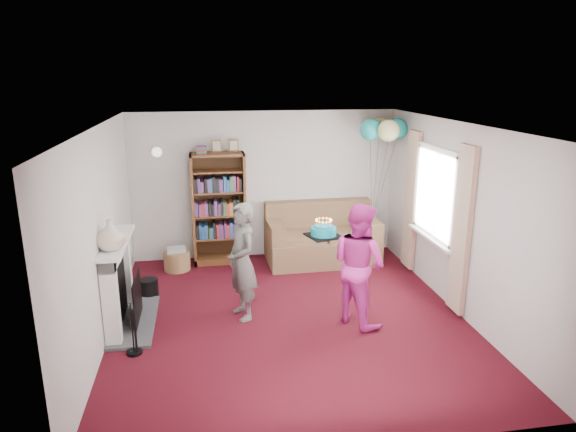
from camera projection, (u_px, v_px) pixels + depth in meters
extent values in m
plane|color=black|center=(289.00, 318.00, 6.72)|extent=(5.00, 5.00, 0.00)
cube|color=silver|center=(265.00, 185.00, 8.77)|extent=(4.50, 0.02, 2.50)
cube|color=silver|center=(100.00, 236.00, 6.03)|extent=(0.02, 5.00, 2.50)
cube|color=silver|center=(459.00, 219.00, 6.75)|extent=(0.02, 5.00, 2.50)
cube|color=white|center=(290.00, 125.00, 6.05)|extent=(4.50, 5.00, 0.01)
cube|color=#3F3F42|center=(134.00, 321.00, 6.59)|extent=(0.55, 1.40, 0.04)
cube|color=white|center=(111.00, 304.00, 5.91)|extent=(0.18, 0.14, 1.06)
cube|color=white|center=(124.00, 269.00, 6.95)|extent=(0.18, 0.14, 1.06)
cube|color=white|center=(115.00, 250.00, 6.30)|extent=(0.18, 1.24, 0.16)
cube|color=white|center=(116.00, 242.00, 6.28)|extent=(0.28, 1.35, 0.05)
cube|color=black|center=(117.00, 289.00, 6.44)|extent=(0.10, 0.80, 0.86)
cube|color=black|center=(137.00, 299.00, 6.52)|extent=(0.02, 0.70, 0.60)
cylinder|color=black|center=(132.00, 328.00, 5.78)|extent=(0.18, 0.18, 0.64)
cylinder|color=black|center=(149.00, 288.00, 7.34)|extent=(0.26, 0.26, 0.26)
cube|color=white|center=(440.00, 150.00, 7.09)|extent=(0.08, 1.30, 0.08)
cube|color=white|center=(433.00, 236.00, 7.42)|extent=(0.08, 1.30, 0.08)
cube|color=white|center=(438.00, 194.00, 7.26)|extent=(0.01, 1.15, 1.20)
cube|color=white|center=(431.00, 238.00, 7.43)|extent=(0.14, 1.32, 0.04)
cube|color=beige|center=(462.00, 231.00, 6.56)|extent=(0.07, 0.38, 2.20)
cube|color=beige|center=(411.00, 201.00, 8.11)|extent=(0.07, 0.38, 2.20)
cylinder|color=gold|center=(157.00, 150.00, 8.26)|extent=(0.04, 0.12, 0.04)
sphere|color=white|center=(157.00, 152.00, 8.18)|extent=(0.16, 0.16, 0.16)
cube|color=#472B14|center=(219.00, 206.00, 8.68)|extent=(0.88, 0.04, 1.86)
cube|color=brown|center=(193.00, 210.00, 8.44)|extent=(0.04, 0.42, 1.86)
cube|color=brown|center=(244.00, 208.00, 8.57)|extent=(0.04, 0.42, 1.86)
cube|color=brown|center=(217.00, 154.00, 8.26)|extent=(0.88, 0.42, 0.04)
cube|color=brown|center=(221.00, 258.00, 8.74)|extent=(0.88, 0.42, 0.10)
cube|color=brown|center=(220.00, 237.00, 8.64)|extent=(0.80, 0.38, 0.03)
cube|color=brown|center=(219.00, 214.00, 8.53)|extent=(0.80, 0.38, 0.02)
cube|color=brown|center=(218.00, 191.00, 8.43)|extent=(0.80, 0.38, 0.02)
cube|color=brown|center=(218.00, 171.00, 8.33)|extent=(0.80, 0.38, 0.02)
cube|color=maroon|center=(201.00, 150.00, 8.18)|extent=(0.16, 0.22, 0.12)
cube|color=brown|center=(217.00, 146.00, 8.27)|extent=(0.16, 0.02, 0.20)
cube|color=brown|center=(234.00, 145.00, 8.32)|extent=(0.16, 0.02, 0.20)
cube|color=brown|center=(322.00, 249.00, 8.71)|extent=(1.84, 0.98, 0.43)
cube|color=brown|center=(317.00, 221.00, 8.96)|extent=(1.84, 0.24, 0.76)
cube|color=brown|center=(275.00, 239.00, 8.52)|extent=(0.24, 0.93, 0.60)
cube|color=brown|center=(368.00, 234.00, 8.78)|extent=(0.24, 0.93, 0.60)
cube|color=brown|center=(299.00, 238.00, 8.50)|extent=(0.78, 0.68, 0.12)
cube|color=brown|center=(347.00, 235.00, 8.63)|extent=(0.78, 0.68, 0.12)
cylinder|color=#8E6542|center=(177.00, 260.00, 8.33)|extent=(0.42, 0.42, 0.32)
cube|color=beige|center=(176.00, 250.00, 8.28)|extent=(0.30, 0.23, 0.06)
imported|color=black|center=(242.00, 261.00, 6.57)|extent=(0.52, 0.65, 1.54)
imported|color=#CD2990|center=(359.00, 264.00, 6.43)|extent=(0.90, 0.96, 1.57)
cube|color=black|center=(323.00, 236.00, 6.48)|extent=(0.39, 0.39, 0.02)
cylinder|color=#0C7F8C|center=(324.00, 231.00, 6.46)|extent=(0.32, 0.32, 0.10)
cylinder|color=#0C7F8C|center=(324.00, 227.00, 6.44)|extent=(0.23, 0.23, 0.04)
cylinder|color=pink|center=(331.00, 224.00, 6.45)|extent=(0.01, 0.01, 0.09)
sphere|color=orange|center=(331.00, 220.00, 6.44)|extent=(0.02, 0.02, 0.02)
cylinder|color=pink|center=(329.00, 223.00, 6.49)|extent=(0.01, 0.01, 0.09)
sphere|color=orange|center=(329.00, 219.00, 6.48)|extent=(0.02, 0.02, 0.02)
cylinder|color=pink|center=(326.00, 222.00, 6.52)|extent=(0.01, 0.01, 0.09)
sphere|color=orange|center=(326.00, 218.00, 6.51)|extent=(0.02, 0.02, 0.02)
cylinder|color=pink|center=(323.00, 222.00, 6.53)|extent=(0.01, 0.01, 0.09)
sphere|color=orange|center=(323.00, 218.00, 6.51)|extent=(0.02, 0.02, 0.02)
cylinder|color=pink|center=(319.00, 222.00, 6.52)|extent=(0.01, 0.01, 0.09)
sphere|color=orange|center=(319.00, 218.00, 6.50)|extent=(0.02, 0.02, 0.02)
cylinder|color=pink|center=(317.00, 223.00, 6.48)|extent=(0.01, 0.01, 0.09)
sphere|color=orange|center=(317.00, 219.00, 6.47)|extent=(0.02, 0.02, 0.02)
cylinder|color=pink|center=(316.00, 224.00, 6.44)|extent=(0.01, 0.01, 0.09)
sphere|color=orange|center=(316.00, 220.00, 6.43)|extent=(0.02, 0.02, 0.02)
cylinder|color=pink|center=(317.00, 225.00, 6.40)|extent=(0.01, 0.01, 0.09)
sphere|color=orange|center=(317.00, 221.00, 6.38)|extent=(0.02, 0.02, 0.02)
cylinder|color=pink|center=(319.00, 226.00, 6.36)|extent=(0.01, 0.01, 0.09)
sphere|color=orange|center=(319.00, 222.00, 6.35)|extent=(0.02, 0.02, 0.02)
cylinder|color=pink|center=(323.00, 226.00, 6.34)|extent=(0.01, 0.01, 0.09)
sphere|color=orange|center=(323.00, 222.00, 6.33)|extent=(0.02, 0.02, 0.02)
cylinder|color=pink|center=(326.00, 226.00, 6.35)|extent=(0.01, 0.01, 0.09)
sphere|color=orange|center=(326.00, 222.00, 6.33)|extent=(0.02, 0.02, 0.02)
cylinder|color=pink|center=(329.00, 226.00, 6.37)|extent=(0.01, 0.01, 0.09)
sphere|color=orange|center=(330.00, 222.00, 6.35)|extent=(0.02, 0.02, 0.02)
cylinder|color=pink|center=(331.00, 225.00, 6.41)|extent=(0.01, 0.01, 0.09)
sphere|color=orange|center=(331.00, 221.00, 6.39)|extent=(0.02, 0.02, 0.02)
sphere|color=#3F3F3F|center=(372.00, 223.00, 8.52)|extent=(0.02, 0.02, 0.02)
sphere|color=teal|center=(397.00, 129.00, 8.32)|extent=(0.35, 0.35, 0.35)
sphere|color=#DBDB86|center=(379.00, 128.00, 8.50)|extent=(0.35, 0.35, 0.35)
sphere|color=teal|center=(371.00, 130.00, 8.25)|extent=(0.35, 0.35, 0.35)
sphere|color=#DBDB86|center=(389.00, 131.00, 8.08)|extent=(0.35, 0.35, 0.35)
imported|color=beige|center=(110.00, 235.00, 5.89)|extent=(0.44, 0.44, 0.36)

